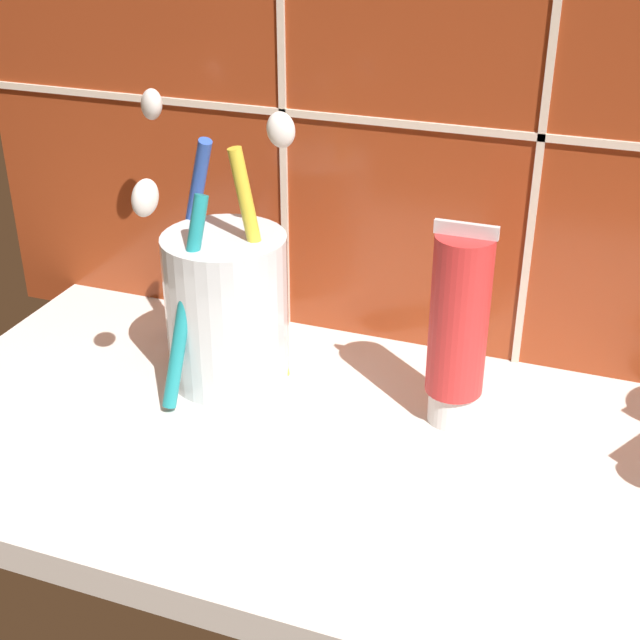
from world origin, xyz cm
name	(u,v)px	position (x,y,z in cm)	size (l,w,h in cm)	color
sink_counter	(445,481)	(0.00, 0.00, 1.00)	(69.64, 28.50, 2.00)	silver
tile_wall_backsplash	(525,38)	(0.01, 14.50, 23.94)	(79.64, 1.72, 47.86)	#933819
toothbrush_cup	(226,304)	(-16.41, 5.04, 7.51)	(13.34, 12.58, 18.55)	silver
toothpaste_tube	(458,328)	(-0.90, 5.04, 8.58)	(3.73, 3.55, 13.32)	white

